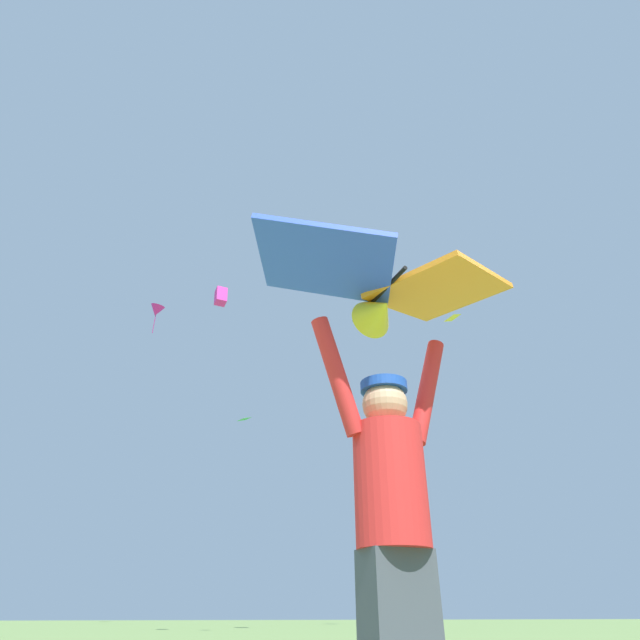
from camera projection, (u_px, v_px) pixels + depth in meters
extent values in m
cylinder|color=red|center=(390.00, 484.00, 2.41)|extent=(0.39, 0.39, 0.56)
sphere|color=tan|center=(385.00, 405.00, 2.61)|extent=(0.23, 0.23, 0.23)
cylinder|color=#1E47AD|center=(384.00, 387.00, 2.65)|extent=(0.28, 0.28, 0.05)
cylinder|color=red|center=(427.00, 390.00, 2.75)|extent=(0.29, 0.14, 0.62)
cylinder|color=red|center=(337.00, 375.00, 2.58)|extent=(0.29, 0.14, 0.62)
cylinder|color=black|center=(378.00, 297.00, 2.93)|extent=(0.13, 0.61, 0.02)
cube|color=orange|center=(439.00, 291.00, 3.02)|extent=(0.94, 0.92, 0.18)
cube|color=blue|center=(325.00, 262.00, 2.77)|extent=(0.86, 0.78, 0.18)
cone|color=yellow|center=(379.00, 312.00, 2.88)|extent=(0.27, 0.24, 0.24)
pyramid|color=green|center=(244.00, 419.00, 19.98)|extent=(0.54, 0.56, 0.26)
cube|color=orange|center=(371.00, 427.00, 32.10)|extent=(0.93, 1.11, 1.17)
cube|color=#DB2393|center=(221.00, 296.00, 20.54)|extent=(0.53, 0.58, 0.73)
pyramid|color=yellow|center=(452.00, 317.00, 18.33)|extent=(0.62, 0.66, 0.30)
cube|color=purple|center=(315.00, 237.00, 23.02)|extent=(0.67, 0.72, 0.94)
cone|color=#DB2393|center=(156.00, 311.00, 40.02)|extent=(1.31, 1.39, 1.22)
cylinder|color=#991867|center=(154.00, 324.00, 39.42)|extent=(0.05, 0.05, 1.56)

